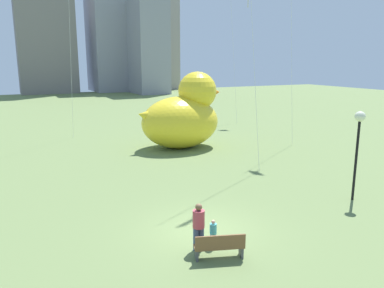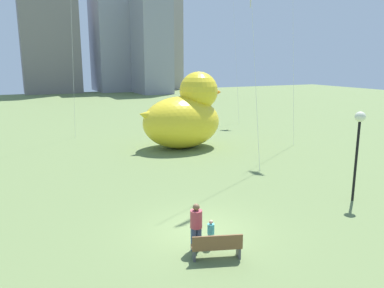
{
  "view_description": "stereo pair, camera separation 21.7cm",
  "coord_description": "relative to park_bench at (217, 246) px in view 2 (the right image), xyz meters",
  "views": [
    {
      "loc": [
        -6.41,
        -12.13,
        6.44
      ],
      "look_at": [
        2.36,
        5.75,
        2.09
      ],
      "focal_mm": 35.75,
      "sensor_mm": 36.0,
      "label": 1
    },
    {
      "loc": [
        -6.21,
        -12.23,
        6.44
      ],
      "look_at": [
        2.36,
        5.75,
        2.09
      ],
      "focal_mm": 35.75,
      "sensor_mm": 36.0,
      "label": 2
    }
  ],
  "objects": [
    {
      "name": "lamppost",
      "position": [
        8.43,
        2.02,
        2.8
      ],
      "size": [
        0.48,
        0.48,
        4.22
      ],
      "color": "black",
      "rests_on": "ground"
    },
    {
      "name": "ground_plane",
      "position": [
        0.5,
        2.15,
        -0.48
      ],
      "size": [
        140.0,
        140.0,
        0.0
      ],
      "primitive_type": "plane",
      "color": "olive"
    },
    {
      "name": "person_adult",
      "position": [
        -0.32,
        0.89,
        0.46
      ],
      "size": [
        0.41,
        0.41,
        1.69
      ],
      "color": "#38476B",
      "rests_on": "ground"
    },
    {
      "name": "person_child",
      "position": [
        0.24,
        0.87,
        0.08
      ],
      "size": [
        0.24,
        0.24,
        1.0
      ],
      "color": "silver",
      "rests_on": "ground"
    },
    {
      "name": "city_skyline",
      "position": [
        6.09,
        71.93,
        13.27
      ],
      "size": [
        67.95,
        19.78,
        35.34
      ],
      "color": "gray",
      "rests_on": "ground"
    },
    {
      "name": "park_bench",
      "position": [
        0.0,
        0.0,
        0.0
      ],
      "size": [
        1.73,
        0.96,
        0.9
      ],
      "color": "brown",
      "rests_on": "ground"
    },
    {
      "name": "giant_inflatable_duck",
      "position": [
        5.96,
        15.72,
        1.93
      ],
      "size": [
        6.82,
        4.38,
        5.65
      ],
      "color": "yellow",
      "rests_on": "ground"
    }
  ]
}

